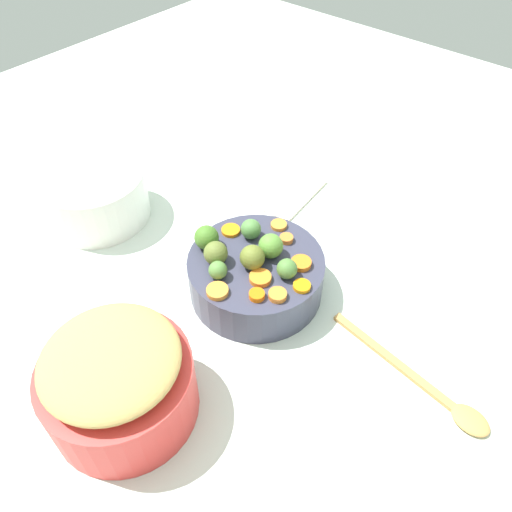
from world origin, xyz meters
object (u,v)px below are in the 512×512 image
object	(u,v)px
serving_bowl_carrots	(256,275)
metal_pot	(121,389)
casserole_dish	(95,195)
wooden_spoon	(432,391)

from	to	relation	value
serving_bowl_carrots	metal_pot	bearing A→B (deg)	0.70
metal_pot	casserole_dish	bearing A→B (deg)	-122.21
metal_pot	casserole_dish	size ratio (longest dim) A/B	1.01
metal_pot	serving_bowl_carrots	bearing A→B (deg)	-179.30
casserole_dish	serving_bowl_carrots	bearing A→B (deg)	98.19
metal_pot	wooden_spoon	xyz separation A→B (m)	(-0.32, 0.33, -0.05)
serving_bowl_carrots	wooden_spoon	xyz separation A→B (m)	(-0.02, 0.34, -0.03)
metal_pot	wooden_spoon	size ratio (longest dim) A/B	0.74
serving_bowl_carrots	casserole_dish	world-z (taller)	casserole_dish
metal_pot	casserole_dish	distance (m)	0.46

